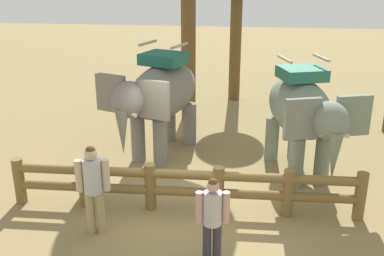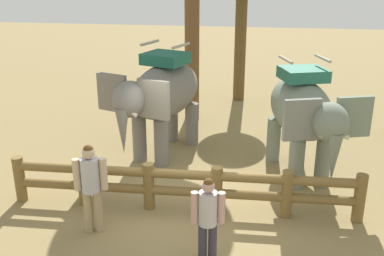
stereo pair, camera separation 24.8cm
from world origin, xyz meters
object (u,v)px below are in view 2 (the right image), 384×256
Objects in this scene: elephant_center at (304,113)px; tourist_woman_in_black at (208,215)px; log_fence at (182,185)px; tourist_man_in_blue at (91,182)px; elephant_near_left at (161,95)px.

elephant_center reaches higher than tourist_woman_in_black.
tourist_man_in_blue is (-1.61, -1.04, 0.46)m from log_fence.
tourist_man_in_blue is (-2.35, 0.70, 0.10)m from tourist_woman_in_black.
elephant_center is (2.59, 2.10, 1.06)m from log_fence.
elephant_near_left is at bearing 111.11° from tourist_woman_in_black.
tourist_woman_in_black is 2.45m from tourist_man_in_blue.
log_fence is at bearing -70.07° from elephant_near_left.
elephant_center is 2.12× the size of tourist_woman_in_black.
elephant_near_left is at bearing 82.11° from tourist_man_in_blue.
tourist_woman_in_black is at bearing -115.65° from elephant_center.
log_fence is at bearing -141.01° from elephant_center.
elephant_center reaches higher than tourist_man_in_blue.
tourist_woman_in_black is at bearing -68.89° from elephant_near_left.
tourist_woman_in_black is (1.80, -4.66, -0.77)m from elephant_near_left.
log_fence is 4.09× the size of tourist_man_in_blue.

